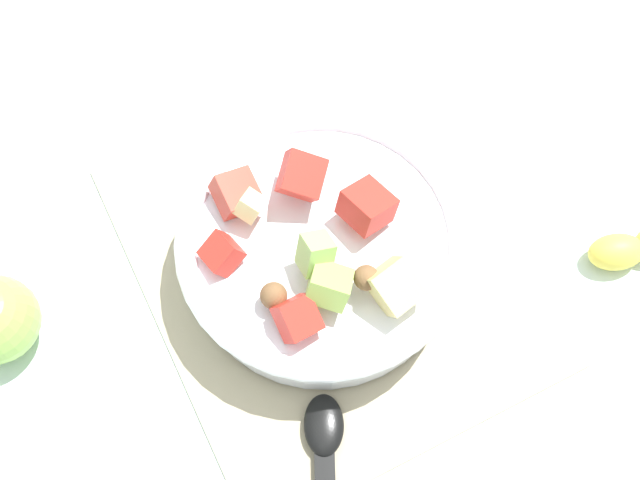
{
  "coord_description": "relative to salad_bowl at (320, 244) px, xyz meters",
  "views": [
    {
      "loc": [
        -0.29,
        0.15,
        0.76
      ],
      "look_at": [
        0.0,
        0.01,
        0.05
      ],
      "focal_mm": 47.07,
      "sensor_mm": 36.0,
      "label": 1
    }
  ],
  "objects": [
    {
      "name": "ground_plane",
      "position": [
        -0.0,
        -0.01,
        -0.05
      ],
      "size": [
        2.4,
        2.4,
        0.0
      ],
      "primitive_type": "plane",
      "color": "silver"
    },
    {
      "name": "placemat",
      "position": [
        -0.0,
        -0.01,
        -0.04
      ],
      "size": [
        0.4,
        0.34,
        0.01
      ],
      "primitive_type": "cube",
      "color": "tan",
      "rests_on": "ground_plane"
    },
    {
      "name": "salad_bowl",
      "position": [
        0.0,
        0.0,
        0.0
      ],
      "size": [
        0.27,
        0.27,
        0.11
      ],
      "color": "white",
      "rests_on": "placemat"
    },
    {
      "name": "serving_spoon",
      "position": [
        -0.18,
        0.09,
        -0.03
      ],
      "size": [
        0.2,
        0.11,
        0.01
      ],
      "color": "black",
      "rests_on": "placemat"
    }
  ]
}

